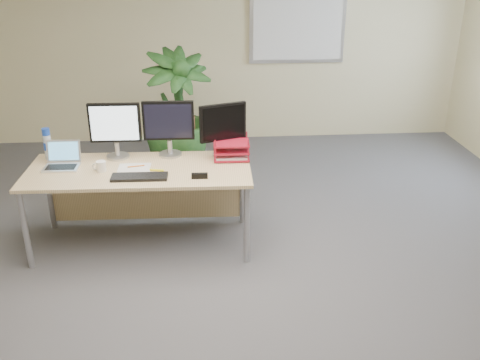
{
  "coord_description": "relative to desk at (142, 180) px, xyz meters",
  "views": [
    {
      "loc": [
        -0.14,
        -3.36,
        2.56
      ],
      "look_at": [
        0.15,
        0.35,
        0.93
      ],
      "focal_mm": 40.0,
      "sensor_mm": 36.0,
      "label": 1
    }
  ],
  "objects": [
    {
      "name": "monitor_dark",
      "position": [
        0.76,
        0.16,
        0.45
      ],
      "size": [
        0.43,
        0.2,
        0.5
      ],
      "color": "#A5A5A9",
      "rests_on": "desk"
    },
    {
      "name": "laptop",
      "position": [
        -0.68,
        0.01,
        0.22
      ],
      "size": [
        0.31,
        0.27,
        0.22
      ],
      "color": "silver",
      "rests_on": "desk"
    },
    {
      "name": "coffee_mug",
      "position": [
        -0.32,
        -0.15,
        0.21
      ],
      "size": [
        0.12,
        0.08,
        0.09
      ],
      "color": "white",
      "rests_on": "desk"
    },
    {
      "name": "yellow_highlighter",
      "position": [
        0.16,
        -0.18,
        0.17
      ],
      "size": [
        0.13,
        0.05,
        0.02
      ],
      "primitive_type": "cylinder",
      "rotation": [
        0.0,
        1.57,
        -0.23
      ],
      "color": "#FFF31A",
      "rests_on": "desk"
    },
    {
      "name": "keyboard",
      "position": [
        0.02,
        -0.33,
        0.17
      ],
      "size": [
        0.48,
        0.17,
        0.03
      ],
      "primitive_type": "cube",
      "rotation": [
        0.0,
        0.0,
        -0.02
      ],
      "color": "black",
      "rests_on": "desk"
    },
    {
      "name": "desk",
      "position": [
        0.0,
        0.0,
        0.0
      ],
      "size": [
        1.99,
        0.88,
        0.76
      ],
      "color": "tan",
      "rests_on": "floor"
    },
    {
      "name": "back_wall",
      "position": [
        0.69,
        2.84,
        0.75
      ],
      "size": [
        7.0,
        0.04,
        2.7
      ],
      "primitive_type": "cube",
      "color": "beige",
      "rests_on": "floor"
    },
    {
      "name": "letter_tray",
      "position": [
        0.83,
        0.07,
        0.23
      ],
      "size": [
        0.33,
        0.25,
        0.15
      ],
      "color": "maroon",
      "rests_on": "desk"
    },
    {
      "name": "monitor_right",
      "position": [
        0.26,
        0.2,
        0.46
      ],
      "size": [
        0.47,
        0.21,
        0.52
      ],
      "color": "#A5A5A9",
      "rests_on": "desk"
    },
    {
      "name": "water_bottle",
      "position": [
        -0.85,
        0.2,
        0.3
      ],
      "size": [
        0.08,
        0.08,
        0.29
      ],
      "color": "silver",
      "rests_on": "desk"
    },
    {
      "name": "floor",
      "position": [
        0.69,
        -1.16,
        -0.6
      ],
      "size": [
        8.0,
        8.0,
        0.0
      ],
      "primitive_type": "plane",
      "color": "#404045",
      "rests_on": "ground"
    },
    {
      "name": "whiteboard",
      "position": [
        1.89,
        2.8,
        0.95
      ],
      "size": [
        1.3,
        0.04,
        0.95
      ],
      "color": "silver",
      "rests_on": "back_wall"
    },
    {
      "name": "floor_plant",
      "position": [
        0.29,
        1.32,
        0.15
      ],
      "size": [
        1.1,
        1.1,
        1.5
      ],
      "primitive_type": "imported",
      "rotation": [
        0.0,
        0.0,
        0.39
      ],
      "color": "#153A17",
      "rests_on": "floor"
    },
    {
      "name": "monitor_left",
      "position": [
        -0.22,
        0.18,
        0.46
      ],
      "size": [
        0.47,
        0.21,
        0.52
      ],
      "color": "#A5A5A9",
      "rests_on": "desk"
    },
    {
      "name": "stapler",
      "position": [
        0.53,
        -0.36,
        0.18
      ],
      "size": [
        0.14,
        0.04,
        0.05
      ],
      "primitive_type": "cube",
      "rotation": [
        0.0,
        0.0,
        -0.02
      ],
      "color": "black",
      "rests_on": "desk"
    },
    {
      "name": "orange_pen",
      "position": [
        -0.03,
        -0.09,
        0.18
      ],
      "size": [
        0.15,
        0.04,
        0.01
      ],
      "primitive_type": "cylinder",
      "rotation": [
        0.0,
        1.57,
        0.2
      ],
      "color": "orange",
      "rests_on": "spiral_notebook"
    },
    {
      "name": "spiral_notebook",
      "position": [
        -0.04,
        -0.11,
        0.17
      ],
      "size": [
        0.28,
        0.21,
        0.01
      ],
      "primitive_type": "cube",
      "rotation": [
        0.0,
        0.0,
        -0.0
      ],
      "color": "silver",
      "rests_on": "desk"
    }
  ]
}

